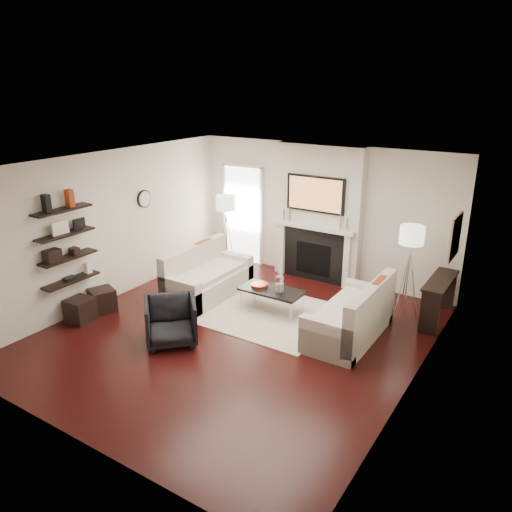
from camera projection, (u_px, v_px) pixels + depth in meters
The scene contains 71 objects.
room_envelope at pixel (235, 255), 7.52m from camera, with size 6.00×6.00×6.00m.
chimney_breast at pixel (318, 214), 9.80m from camera, with size 1.80×0.25×2.70m, color silver.
fireplace_surround at pixel (314, 256), 9.97m from camera, with size 1.30×0.02×1.04m, color black.
firebox at pixel (313, 259), 9.99m from camera, with size 0.75×0.02×0.65m, color black.
mantel_pilaster_l at pixel (282, 249), 10.31m from camera, with size 0.12×0.08×1.10m, color white.
mantel_pilaster_r at pixel (347, 261), 9.57m from camera, with size 0.12×0.08×1.10m, color white.
mantel_shelf at pixel (314, 227), 9.73m from camera, with size 1.70×0.18×0.07m, color white.
tv_body at pixel (315, 194), 9.53m from camera, with size 1.20×0.06×0.70m, color black.
tv_screen at pixel (315, 194), 9.51m from camera, with size 1.10×0.01×0.62m, color #BF723F.
candlestick_l_tall at pixel (289, 214), 9.96m from camera, with size 0.04×0.04×0.30m, color silver.
candlestick_l_short at pixel (284, 215), 10.04m from camera, with size 0.04×0.04×0.24m, color silver.
candlestick_r_tall at pixel (340, 222), 9.40m from camera, with size 0.04×0.04×0.30m, color silver.
candlestick_r_short at pixel (347, 225), 9.34m from camera, with size 0.04×0.04×0.24m, color silver.
hallway_panel at pixel (243, 215), 10.93m from camera, with size 0.90×0.02×2.10m, color white.
door_trim_l at pixel (225, 212), 11.16m from camera, with size 0.06×0.06×2.16m, color white.
door_trim_r at pixel (261, 218), 10.67m from camera, with size 0.06×0.06×2.16m, color white.
door_trim_top at pixel (242, 166), 10.55m from camera, with size 1.02×0.06×0.06m, color white.
rug at pixel (259, 311), 8.76m from camera, with size 2.60×2.00×0.01m, color beige.
loveseat_left_base at pixel (209, 285), 9.35m from camera, with size 0.85×1.80×0.42m, color beige.
loveseat_left_back at pixel (194, 266), 9.41m from camera, with size 0.18×1.80×0.80m, color beige.
loveseat_left_arm_n at pixel (180, 295), 8.67m from camera, with size 0.85×0.18×0.60m, color beige.
loveseat_left_arm_s at pixel (233, 268), 9.96m from camera, with size 0.85×0.18×0.60m, color beige.
loveseat_left_cushion at pixel (210, 273), 9.24m from camera, with size 0.63×1.44×0.10m, color beige.
pillow_left_orange at pixel (204, 251), 9.58m from camera, with size 0.10×0.42×0.42m, color #943112.
pillow_left_charcoal at pixel (183, 261), 9.11m from camera, with size 0.10×0.40×0.40m, color black.
loveseat_right_base at pixel (349, 324), 7.85m from camera, with size 0.85×1.80×0.42m, color beige.
loveseat_right_back at pixel (371, 311), 7.57m from camera, with size 0.18×1.80×0.80m, color beige.
loveseat_right_arm_n at pixel (327, 340), 7.18m from camera, with size 0.85×0.18×0.60m, color beige.
loveseat_right_arm_s at pixel (368, 301), 8.46m from camera, with size 0.85×0.18×0.60m, color beige.
loveseat_right_cushion at pixel (347, 308), 7.79m from camera, with size 0.63×1.44×0.10m, color beige.
pillow_right_orange at pixel (378, 292), 7.74m from camera, with size 0.10×0.42×0.42m, color #943112.
pillow_right_charcoal at pixel (364, 306), 7.27m from camera, with size 0.10×0.40×0.40m, color black.
coffee_table at pixel (272, 290), 8.63m from camera, with size 1.10×0.55×0.04m, color black.
coffee_leg_nw at pixel (241, 299), 8.78m from camera, with size 0.02×0.02×0.38m, color silver.
coffee_leg_ne at pixel (291, 313), 8.27m from camera, with size 0.02×0.02×0.38m, color silver.
coffee_leg_sw at pixel (254, 291), 9.13m from camera, with size 0.02×0.02×0.38m, color silver.
coffee_leg_se at pixel (303, 304), 8.62m from camera, with size 0.02×0.02×0.38m, color silver.
hurricane_glass at pixel (279, 284), 8.50m from camera, with size 0.15×0.15×0.27m, color white.
hurricane_candle at pixel (279, 287), 8.52m from camera, with size 0.10×0.10×0.15m, color white.
copper_bowl at pixel (260, 285), 8.74m from camera, with size 0.30×0.30×0.05m, color #B6351E.
armchair at pixel (171, 319), 7.62m from camera, with size 0.75×0.70×0.77m, color black.
lamp_left_post at pixel (227, 242), 10.56m from camera, with size 0.02×0.02×1.20m, color silver.
lamp_left_shade at pixel (226, 203), 10.28m from camera, with size 0.40×0.40×0.30m, color white.
lamp_left_leg_a at pixel (231, 243), 10.51m from camera, with size 0.02×0.02×1.25m, color silver.
lamp_left_leg_b at pixel (227, 240), 10.67m from camera, with size 0.02×0.02×1.25m, color silver.
lamp_left_leg_c at pixel (222, 243), 10.52m from camera, with size 0.02×0.02×1.25m, color silver.
lamp_right_post at pixel (407, 283), 8.42m from camera, with size 0.02×0.02×1.20m, color silver.
lamp_right_shade at pixel (412, 235), 8.14m from camera, with size 0.40×0.40×0.30m, color white.
lamp_right_leg_a at pixel (413, 284), 8.36m from camera, with size 0.02×0.02×1.25m, color silver.
lamp_right_leg_b at pixel (405, 281), 8.52m from camera, with size 0.02×0.02×1.25m, color silver.
lamp_right_leg_c at pixel (402, 284), 8.37m from camera, with size 0.02×0.02×1.25m, color silver.
console_top at pixel (441, 280), 8.19m from camera, with size 0.35×1.20×0.04m, color black.
console_leg_n at pixel (429, 314), 7.87m from camera, with size 0.30×0.04×0.71m, color black.
console_leg_s at pixel (446, 290), 8.75m from camera, with size 0.30×0.04×0.71m, color black.
wall_art at pixel (455, 237), 7.70m from camera, with size 0.03×0.70×0.70m, color #A97E54.
shelf_bottom at pixel (71, 280), 8.27m from camera, with size 0.25×1.00×0.04m, color black.
shelf_lower at pixel (68, 258), 8.14m from camera, with size 0.25×1.00×0.04m, color black.
shelf_upper at pixel (65, 234), 8.01m from camera, with size 0.25×1.00×0.04m, color black.
shelf_top at pixel (62, 210), 7.87m from camera, with size 0.25×1.00×0.04m, color black.
decor_magfile_a at pixel (46, 203), 7.62m from camera, with size 0.12×0.10×0.28m, color black.
decor_magfile_b at pixel (69, 198), 7.95m from camera, with size 0.12×0.10×0.28m, color #943112.
decor_frame_a at pixel (60, 228), 7.90m from camera, with size 0.04×0.30×0.22m, color white.
decor_frame_b at pixel (79, 224), 8.20m from camera, with size 0.04×0.22×0.18m, color black.
decor_wine_rack at pixel (52, 256), 7.87m from camera, with size 0.18×0.25×0.20m, color black.
decor_box_small at pixel (74, 251), 8.22m from camera, with size 0.15×0.12×0.12m, color black.
decor_books at pixel (69, 278), 8.23m from camera, with size 0.14×0.20×0.05m, color black.
decor_box_tall at pixel (88, 268), 8.52m from camera, with size 0.10×0.10×0.18m, color white.
clock_rim at pixel (144, 199), 9.51m from camera, with size 0.34×0.34×0.04m, color black.
clock_face at pixel (145, 199), 9.49m from camera, with size 0.29×0.29×0.01m, color white.
ottoman_near at pixel (102, 300), 8.73m from camera, with size 0.40×0.40×0.40m, color black.
ottoman_far at pixel (80, 310), 8.35m from camera, with size 0.40×0.40×0.40m, color black.
Camera 1 is at (4.10, -5.81, 3.83)m, focal length 35.00 mm.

